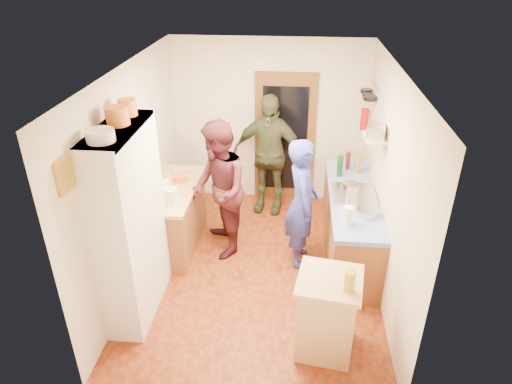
# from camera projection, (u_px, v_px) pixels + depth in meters

# --- Properties ---
(floor) EXTENTS (3.00, 4.00, 0.02)m
(floor) POSITION_uv_depth(u_px,v_px,m) (258.00, 268.00, 6.00)
(floor) COLOR brown
(floor) RESTS_ON ground
(ceiling) EXTENTS (3.00, 4.00, 0.02)m
(ceiling) POSITION_uv_depth(u_px,v_px,m) (258.00, 68.00, 4.76)
(ceiling) COLOR silver
(ceiling) RESTS_ON ground
(wall_back) EXTENTS (3.00, 0.02, 2.60)m
(wall_back) POSITION_uv_depth(u_px,v_px,m) (269.00, 122.00, 7.15)
(wall_back) COLOR beige
(wall_back) RESTS_ON ground
(wall_front) EXTENTS (3.00, 0.02, 2.60)m
(wall_front) POSITION_uv_depth(u_px,v_px,m) (236.00, 293.00, 3.62)
(wall_front) COLOR beige
(wall_front) RESTS_ON ground
(wall_left) EXTENTS (0.02, 4.00, 2.60)m
(wall_left) POSITION_uv_depth(u_px,v_px,m) (134.00, 175.00, 5.50)
(wall_left) COLOR beige
(wall_left) RESTS_ON ground
(wall_right) EXTENTS (0.02, 4.00, 2.60)m
(wall_right) POSITION_uv_depth(u_px,v_px,m) (388.00, 185.00, 5.26)
(wall_right) COLOR beige
(wall_right) RESTS_ON ground
(door_frame) EXTENTS (0.95, 0.06, 2.10)m
(door_frame) POSITION_uv_depth(u_px,v_px,m) (285.00, 139.00, 7.21)
(door_frame) COLOR brown
(door_frame) RESTS_ON ground
(door_glass) EXTENTS (0.70, 0.02, 1.70)m
(door_glass) POSITION_uv_depth(u_px,v_px,m) (285.00, 140.00, 7.18)
(door_glass) COLOR black
(door_glass) RESTS_ON door_frame
(hutch_body) EXTENTS (0.40, 1.20, 2.20)m
(hutch_body) POSITION_uv_depth(u_px,v_px,m) (131.00, 225.00, 4.88)
(hutch_body) COLOR silver
(hutch_body) RESTS_ON ground
(hutch_top_shelf) EXTENTS (0.40, 1.14, 0.04)m
(hutch_top_shelf) POSITION_uv_depth(u_px,v_px,m) (116.00, 129.00, 4.37)
(hutch_top_shelf) COLOR silver
(hutch_top_shelf) RESTS_ON hutch_body
(plate_stack) EXTENTS (0.25, 0.25, 0.11)m
(plate_stack) POSITION_uv_depth(u_px,v_px,m) (100.00, 136.00, 4.02)
(plate_stack) COLOR white
(plate_stack) RESTS_ON hutch_top_shelf
(orange_pot_a) EXTENTS (0.22, 0.22, 0.18)m
(orange_pot_a) POSITION_uv_depth(u_px,v_px,m) (117.00, 116.00, 4.39)
(orange_pot_a) COLOR orange
(orange_pot_a) RESTS_ON hutch_top_shelf
(orange_pot_b) EXTENTS (0.19, 0.19, 0.17)m
(orange_pot_b) POSITION_uv_depth(u_px,v_px,m) (127.00, 107.00, 4.64)
(orange_pot_b) COLOR orange
(orange_pot_b) RESTS_ON hutch_top_shelf
(left_counter_base) EXTENTS (0.60, 1.40, 0.85)m
(left_counter_base) POSITION_uv_depth(u_px,v_px,m) (174.00, 218.00, 6.29)
(left_counter_base) COLOR brown
(left_counter_base) RESTS_ON ground
(left_counter_top) EXTENTS (0.64, 1.44, 0.05)m
(left_counter_top) POSITION_uv_depth(u_px,v_px,m) (171.00, 189.00, 6.07)
(left_counter_top) COLOR tan
(left_counter_top) RESTS_ON left_counter_base
(toaster) EXTENTS (0.27, 0.20, 0.19)m
(toaster) POSITION_uv_depth(u_px,v_px,m) (167.00, 195.00, 5.69)
(toaster) COLOR white
(toaster) RESTS_ON left_counter_top
(kettle) EXTENTS (0.18, 0.18, 0.16)m
(kettle) POSITION_uv_depth(u_px,v_px,m) (164.00, 187.00, 5.92)
(kettle) COLOR white
(kettle) RESTS_ON left_counter_top
(orange_bowl) EXTENTS (0.22, 0.22, 0.08)m
(orange_bowl) POSITION_uv_depth(u_px,v_px,m) (180.00, 179.00, 6.21)
(orange_bowl) COLOR orange
(orange_bowl) RESTS_ON left_counter_top
(chopping_board) EXTENTS (0.35, 0.31, 0.02)m
(chopping_board) POSITION_uv_depth(u_px,v_px,m) (182.00, 169.00, 6.53)
(chopping_board) COLOR tan
(chopping_board) RESTS_ON left_counter_top
(right_counter_base) EXTENTS (0.60, 2.20, 0.84)m
(right_counter_base) POSITION_uv_depth(u_px,v_px,m) (350.00, 225.00, 6.14)
(right_counter_base) COLOR brown
(right_counter_base) RESTS_ON ground
(right_counter_top) EXTENTS (0.62, 2.22, 0.06)m
(right_counter_top) POSITION_uv_depth(u_px,v_px,m) (353.00, 196.00, 5.93)
(right_counter_top) COLOR #1530A1
(right_counter_top) RESTS_ON right_counter_base
(hob) EXTENTS (0.55, 0.58, 0.04)m
(hob) POSITION_uv_depth(u_px,v_px,m) (354.00, 194.00, 5.86)
(hob) COLOR silver
(hob) RESTS_ON right_counter_top
(pot_on_hob) EXTENTS (0.21, 0.21, 0.14)m
(pot_on_hob) POSITION_uv_depth(u_px,v_px,m) (351.00, 188.00, 5.82)
(pot_on_hob) COLOR silver
(pot_on_hob) RESTS_ON hob
(bottle_a) EXTENTS (0.08, 0.08, 0.31)m
(bottle_a) POSITION_uv_depth(u_px,v_px,m) (340.00, 166.00, 6.31)
(bottle_a) COLOR #143F14
(bottle_a) RESTS_ON right_counter_top
(bottle_b) EXTENTS (0.07, 0.07, 0.26)m
(bottle_b) POSITION_uv_depth(u_px,v_px,m) (348.00, 161.00, 6.52)
(bottle_b) COLOR #591419
(bottle_b) RESTS_ON right_counter_top
(bottle_c) EXTENTS (0.08, 0.08, 0.29)m
(bottle_c) POSITION_uv_depth(u_px,v_px,m) (358.00, 164.00, 6.39)
(bottle_c) COLOR olive
(bottle_c) RESTS_ON right_counter_top
(paper_towel) EXTENTS (0.12, 0.12, 0.24)m
(paper_towel) POSITION_uv_depth(u_px,v_px,m) (348.00, 216.00, 5.19)
(paper_towel) COLOR white
(paper_towel) RESTS_ON right_counter_top
(mixing_bowl) EXTENTS (0.30, 0.30, 0.10)m
(mixing_bowl) POSITION_uv_depth(u_px,v_px,m) (367.00, 212.00, 5.40)
(mixing_bowl) COLOR silver
(mixing_bowl) RESTS_ON right_counter_top
(island_base) EXTENTS (0.63, 0.63, 0.86)m
(island_base) POSITION_uv_depth(u_px,v_px,m) (327.00, 316.00, 4.61)
(island_base) COLOR tan
(island_base) RESTS_ON ground
(island_top) EXTENTS (0.71, 0.71, 0.05)m
(island_top) POSITION_uv_depth(u_px,v_px,m) (330.00, 281.00, 4.39)
(island_top) COLOR tan
(island_top) RESTS_ON island_base
(cutting_board) EXTENTS (0.39, 0.33, 0.02)m
(cutting_board) POSITION_uv_depth(u_px,v_px,m) (326.00, 276.00, 4.44)
(cutting_board) COLOR white
(cutting_board) RESTS_ON island_top
(oil_jar) EXTENTS (0.12, 0.12, 0.21)m
(oil_jar) POSITION_uv_depth(u_px,v_px,m) (350.00, 281.00, 4.19)
(oil_jar) COLOR #AD9E2D
(oil_jar) RESTS_ON island_top
(pan_rail) EXTENTS (0.02, 0.65, 0.02)m
(pan_rail) POSITION_uv_depth(u_px,v_px,m) (374.00, 86.00, 6.25)
(pan_rail) COLOR silver
(pan_rail) RESTS_ON wall_right
(pan_hang_a) EXTENTS (0.18, 0.18, 0.05)m
(pan_hang_a) POSITION_uv_depth(u_px,v_px,m) (370.00, 98.00, 6.16)
(pan_hang_a) COLOR black
(pan_hang_a) RESTS_ON pan_rail
(pan_hang_b) EXTENTS (0.16, 0.16, 0.05)m
(pan_hang_b) POSITION_uv_depth(u_px,v_px,m) (368.00, 96.00, 6.34)
(pan_hang_b) COLOR black
(pan_hang_b) RESTS_ON pan_rail
(pan_hang_c) EXTENTS (0.17, 0.17, 0.05)m
(pan_hang_c) POSITION_uv_depth(u_px,v_px,m) (366.00, 91.00, 6.52)
(pan_hang_c) COLOR black
(pan_hang_c) RESTS_ON pan_rail
(wall_shelf) EXTENTS (0.26, 0.42, 0.03)m
(wall_shelf) POSITION_uv_depth(u_px,v_px,m) (375.00, 138.00, 5.48)
(wall_shelf) COLOR tan
(wall_shelf) RESTS_ON wall_right
(radio) EXTENTS (0.27, 0.33, 0.15)m
(radio) POSITION_uv_depth(u_px,v_px,m) (376.00, 131.00, 5.43)
(radio) COLOR silver
(radio) RESTS_ON wall_shelf
(ext_bracket) EXTENTS (0.06, 0.10, 0.04)m
(ext_bracket) POSITION_uv_depth(u_px,v_px,m) (368.00, 123.00, 6.68)
(ext_bracket) COLOR black
(ext_bracket) RESTS_ON wall_right
(fire_extinguisher) EXTENTS (0.11, 0.11, 0.32)m
(fire_extinguisher) POSITION_uv_depth(u_px,v_px,m) (364.00, 120.00, 6.66)
(fire_extinguisher) COLOR red
(fire_extinguisher) RESTS_ON wall_right
(picture_frame) EXTENTS (0.03, 0.25, 0.30)m
(picture_frame) POSITION_uv_depth(u_px,v_px,m) (65.00, 175.00, 3.79)
(picture_frame) COLOR gold
(picture_frame) RESTS_ON wall_left
(person_hob) EXTENTS (0.47, 0.67, 1.73)m
(person_hob) POSITION_uv_depth(u_px,v_px,m) (305.00, 205.00, 5.73)
(person_hob) COLOR #2C3498
(person_hob) RESTS_ON ground
(person_left) EXTENTS (0.95, 1.08, 1.86)m
(person_left) POSITION_uv_depth(u_px,v_px,m) (220.00, 188.00, 5.98)
(person_left) COLOR #42171E
(person_left) RESTS_ON ground
(person_back) EXTENTS (1.17, 0.65, 1.89)m
(person_back) POSITION_uv_depth(u_px,v_px,m) (269.00, 155.00, 6.92)
(person_back) COLOR #353923
(person_back) RESTS_ON ground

